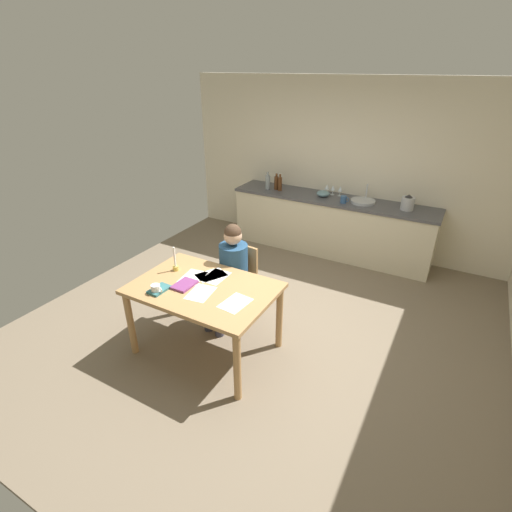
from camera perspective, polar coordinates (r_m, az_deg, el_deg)
ground_plane at (r=4.55m, az=0.94°, el=-10.29°), size 5.20×5.20×0.04m
wall_back at (r=6.22m, az=12.83°, el=12.89°), size 5.20×0.12×2.60m
kitchen_counter at (r=6.14m, az=11.01°, el=4.56°), size 3.13×0.64×0.90m
dining_table at (r=3.84m, az=-7.78°, el=-5.88°), size 1.40×0.95×0.77m
chair_at_table at (r=4.45m, az=-2.65°, el=-3.37°), size 0.44×0.44×0.87m
person_seated at (r=4.26m, az=-3.91°, el=-1.97°), size 0.37×0.61×1.19m
coffee_mug at (r=3.75m, az=-14.74°, el=-4.79°), size 0.12×0.09×0.09m
candlestick at (r=4.09m, az=-11.98°, el=-1.17°), size 0.06×0.06×0.27m
book_magazine at (r=3.80m, az=-14.30°, el=-4.88°), size 0.14×0.22×0.02m
book_cookery at (r=3.82m, az=-10.65°, el=-4.25°), size 0.17×0.24×0.02m
paper_letter at (r=3.94m, az=-6.05°, el=-3.08°), size 0.21×0.30×0.00m
paper_bill at (r=3.51m, az=-3.11°, el=-7.03°), size 0.24×0.31×0.00m
paper_envelope at (r=3.69m, az=-8.29°, el=-5.49°), size 0.25×0.32×0.00m
paper_receipt at (r=3.97m, az=-6.72°, el=-2.84°), size 0.32×0.36×0.00m
paper_notice at (r=3.96m, az=-9.42°, el=-3.12°), size 0.25×0.32×0.00m
sink_unit at (r=5.87m, az=15.72°, el=7.91°), size 0.36×0.36×0.24m
bottle_oil at (r=6.29m, az=1.77°, el=11.02°), size 0.08×0.08×0.28m
bottle_vinegar at (r=6.28m, az=3.07°, el=10.91°), size 0.07×0.07×0.26m
bottle_wine_red at (r=6.22m, az=3.60°, el=10.75°), size 0.07×0.07×0.26m
mixing_bowl at (r=6.02m, az=10.01°, el=9.19°), size 0.20×0.20×0.09m
stovetop_kettle at (r=5.75m, az=21.76°, el=7.38°), size 0.18×0.18×0.22m
wine_glass_near_sink at (r=6.08m, az=12.50°, el=9.76°), size 0.07×0.07×0.15m
wine_glass_by_kettle at (r=6.11m, az=11.45°, el=9.95°), size 0.07×0.07×0.15m
wine_glass_back_left at (r=6.14m, az=10.57°, el=10.11°), size 0.07×0.07×0.15m
teacup_on_counter at (r=5.78m, az=12.99°, el=8.25°), size 0.13×0.09×0.11m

